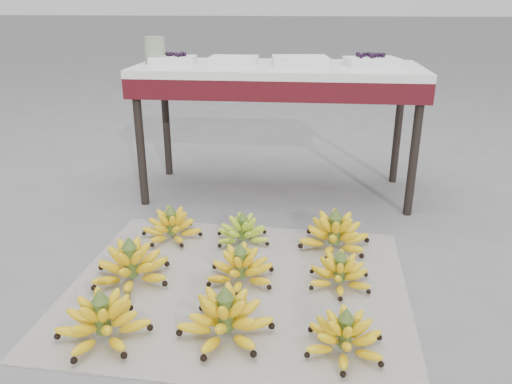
# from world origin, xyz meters

# --- Properties ---
(ground) EXTENTS (60.00, 60.00, 0.00)m
(ground) POSITION_xyz_m (0.00, 0.00, 0.00)
(ground) COLOR #5F5F61
(ground) RESTS_ON ground
(newspaper_mat) EXTENTS (1.30, 1.11, 0.01)m
(newspaper_mat) POSITION_xyz_m (-0.08, 0.01, 0.00)
(newspaper_mat) COLOR white
(newspaper_mat) RESTS_ON ground
(bunch_front_left) EXTENTS (0.30, 0.30, 0.18)m
(bunch_front_left) POSITION_xyz_m (-0.46, -0.33, 0.07)
(bunch_front_left) COLOR yellow
(bunch_front_left) RESTS_ON newspaper_mat
(bunch_front_center) EXTENTS (0.35, 0.35, 0.18)m
(bunch_front_center) POSITION_xyz_m (-0.07, -0.28, 0.07)
(bunch_front_center) COLOR yellow
(bunch_front_center) RESTS_ON newspaper_mat
(bunch_front_right) EXTENTS (0.31, 0.31, 0.15)m
(bunch_front_right) POSITION_xyz_m (0.30, -0.32, 0.06)
(bunch_front_right) COLOR yellow
(bunch_front_right) RESTS_ON newspaper_mat
(bunch_mid_left) EXTENTS (0.37, 0.37, 0.18)m
(bunch_mid_left) POSITION_xyz_m (-0.48, 0.01, 0.07)
(bunch_mid_left) COLOR yellow
(bunch_mid_left) RESTS_ON newspaper_mat
(bunch_mid_center) EXTENTS (0.32, 0.32, 0.16)m
(bunch_mid_center) POSITION_xyz_m (-0.07, 0.05, 0.06)
(bunch_mid_center) COLOR yellow
(bunch_mid_center) RESTS_ON newspaper_mat
(bunch_mid_right) EXTENTS (0.27, 0.27, 0.15)m
(bunch_mid_right) POSITION_xyz_m (0.30, 0.06, 0.06)
(bunch_mid_right) COLOR yellow
(bunch_mid_right) RESTS_ON newspaper_mat
(bunch_back_left) EXTENTS (0.32, 0.32, 0.16)m
(bunch_back_left) POSITION_xyz_m (-0.43, 0.39, 0.06)
(bunch_back_left) COLOR yellow
(bunch_back_left) RESTS_ON newspaper_mat
(bunch_back_center) EXTENTS (0.32, 0.32, 0.15)m
(bunch_back_center) POSITION_xyz_m (-0.10, 0.37, 0.06)
(bunch_back_center) COLOR #89BD21
(bunch_back_center) RESTS_ON newspaper_mat
(bunch_back_right) EXTENTS (0.32, 0.32, 0.19)m
(bunch_back_right) POSITION_xyz_m (0.30, 0.36, 0.07)
(bunch_back_right) COLOR yellow
(bunch_back_right) RESTS_ON newspaper_mat
(vendor_table) EXTENTS (1.45, 0.58, 0.70)m
(vendor_table) POSITION_xyz_m (0.00, 1.02, 0.62)
(vendor_table) COLOR black
(vendor_table) RESTS_ON ground
(tray_far_left) EXTENTS (0.25, 0.19, 0.06)m
(tray_far_left) POSITION_xyz_m (-0.54, 1.02, 0.72)
(tray_far_left) COLOR silver
(tray_far_left) RESTS_ON vendor_table
(tray_left) EXTENTS (0.24, 0.18, 0.04)m
(tray_left) POSITION_xyz_m (-0.23, 1.03, 0.71)
(tray_left) COLOR silver
(tray_left) RESTS_ON vendor_table
(tray_right) EXTENTS (0.30, 0.23, 0.04)m
(tray_right) POSITION_xyz_m (0.11, 1.02, 0.72)
(tray_right) COLOR silver
(tray_right) RESTS_ON vendor_table
(tray_far_right) EXTENTS (0.29, 0.23, 0.07)m
(tray_far_right) POSITION_xyz_m (0.47, 1.03, 0.72)
(tray_far_right) COLOR silver
(tray_far_right) RESTS_ON vendor_table
(glass_jar) EXTENTS (0.14, 0.14, 0.13)m
(glass_jar) POSITION_xyz_m (-0.64, 1.02, 0.76)
(glass_jar) COLOR beige
(glass_jar) RESTS_ON vendor_table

